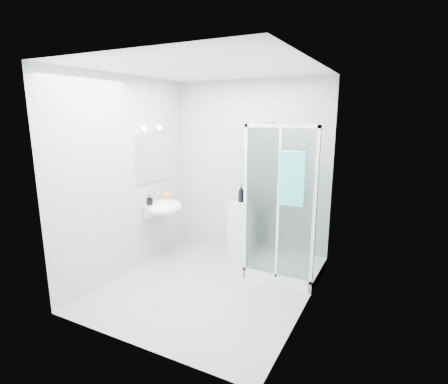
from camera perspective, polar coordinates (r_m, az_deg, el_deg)
The scene contains 12 objects.
room at distance 4.09m, azimuth -2.87°, elevation 1.17°, with size 2.40×2.60×2.60m.
shower_enclosure at distance 4.75m, azimuth 9.07°, elevation -8.07°, with size 0.90×0.95×2.00m.
wall_basin at distance 5.11m, azimuth -9.87°, elevation -2.49°, with size 0.46×0.56×0.35m.
mirror at distance 5.10m, azimuth -11.97°, elevation 5.46°, with size 0.02×0.60×0.70m, color white.
vanity_lights at distance 5.03m, azimuth -11.74°, elevation 10.18°, with size 0.10×0.40×0.08m.
wall_hooks at distance 5.26m, azimuth 1.62°, elevation 7.26°, with size 0.23×0.06×0.03m.
storage_cabinet at distance 5.20m, azimuth 3.24°, elevation -6.29°, with size 0.39×0.40×0.86m.
hand_towel at distance 4.05m, azimuth 11.00°, elevation 2.36°, with size 0.30×0.04×0.64m.
shampoo_bottle_a at distance 5.07m, azimuth 2.83°, elevation -0.25°, with size 0.10×0.10×0.25m, color black.
shampoo_bottle_b at distance 5.00m, azimuth 4.17°, elevation -0.46°, with size 0.11×0.11×0.25m, color #0A193E.
soap_dispenser_orange at distance 5.24m, azimuth -9.37°, elevation -0.36°, with size 0.13×0.13×0.17m, color orange.
soap_dispenser_black at distance 4.99m, azimuth -12.08°, elevation -1.26°, with size 0.07×0.07×0.15m, color black.
Camera 1 is at (2.02, -3.47, 2.11)m, focal length 28.00 mm.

